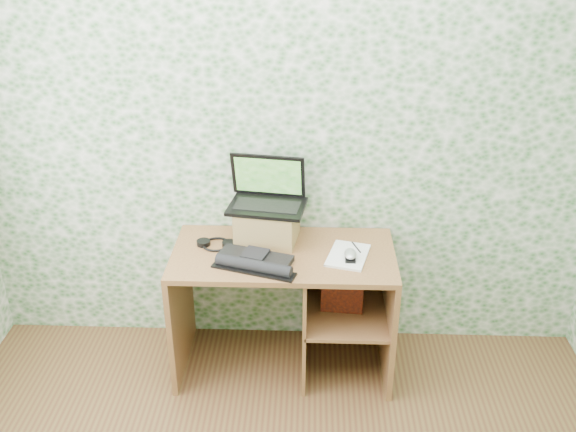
{
  "coord_description": "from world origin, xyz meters",
  "views": [
    {
      "loc": [
        0.13,
        -1.54,
        2.48
      ],
      "look_at": [
        0.03,
        1.39,
        1.0
      ],
      "focal_mm": 40.0,
      "sensor_mm": 36.0,
      "label": 1
    }
  ],
  "objects_px": {
    "laptop": "(267,194)",
    "notepad": "(348,255)",
    "keyboard": "(254,261)",
    "desk": "(298,292)",
    "riser": "(267,224)"
  },
  "relations": [
    {
      "from": "desk",
      "to": "notepad",
      "type": "relative_size",
      "value": 4.31
    },
    {
      "from": "desk",
      "to": "keyboard",
      "type": "distance_m",
      "value": 0.4
    },
    {
      "from": "desk",
      "to": "notepad",
      "type": "bearing_deg",
      "value": -12.01
    },
    {
      "from": "keyboard",
      "to": "desk",
      "type": "bearing_deg",
      "value": 53.63
    },
    {
      "from": "keyboard",
      "to": "notepad",
      "type": "distance_m",
      "value": 0.5
    },
    {
      "from": "keyboard",
      "to": "notepad",
      "type": "relative_size",
      "value": 1.61
    },
    {
      "from": "desk",
      "to": "laptop",
      "type": "xyz_separation_m",
      "value": [
        -0.17,
        0.16,
        0.53
      ]
    },
    {
      "from": "laptop",
      "to": "notepad",
      "type": "height_order",
      "value": "laptop"
    },
    {
      "from": "laptop",
      "to": "riser",
      "type": "bearing_deg",
      "value": -81.43
    },
    {
      "from": "desk",
      "to": "riser",
      "type": "bearing_deg",
      "value": 146.19
    },
    {
      "from": "desk",
      "to": "keyboard",
      "type": "height_order",
      "value": "keyboard"
    },
    {
      "from": "riser",
      "to": "laptop",
      "type": "bearing_deg",
      "value": 90.0
    },
    {
      "from": "desk",
      "to": "keyboard",
      "type": "bearing_deg",
      "value": -143.94
    },
    {
      "from": "laptop",
      "to": "keyboard",
      "type": "bearing_deg",
      "value": -90.23
    },
    {
      "from": "riser",
      "to": "notepad",
      "type": "xyz_separation_m",
      "value": [
        0.44,
        -0.17,
        -0.09
      ]
    }
  ]
}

